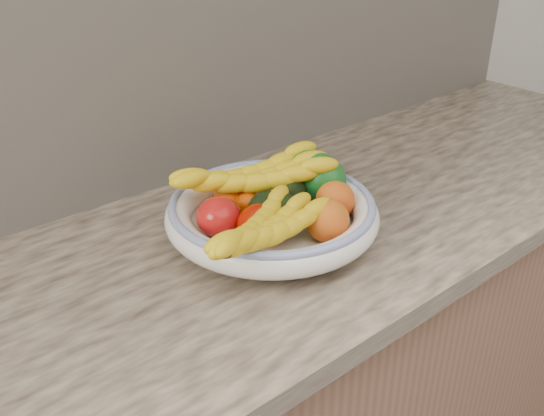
{
  "coord_description": "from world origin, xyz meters",
  "views": [
    {
      "loc": [
        -0.62,
        0.92,
        1.48
      ],
      "look_at": [
        0.0,
        1.66,
        0.96
      ],
      "focal_mm": 40.0,
      "sensor_mm": 36.0,
      "label": 1
    }
  ],
  "objects": [
    {
      "name": "green_mango",
      "position": [
        0.13,
        1.69,
        0.98
      ],
      "size": [
        0.14,
        0.16,
        0.12
      ],
      "primitive_type": "ellipsoid",
      "rotation": [
        0.0,
        0.31,
        0.17
      ],
      "color": "#0F5116",
      "rests_on": "fruit_bowl"
    },
    {
      "name": "avocado_right",
      "position": [
        0.07,
        1.69,
        0.96
      ],
      "size": [
        0.11,
        0.11,
        0.06
      ],
      "primitive_type": "ellipsoid",
      "rotation": [
        0.0,
        0.0,
        -0.8
      ],
      "color": "black",
      "rests_on": "fruit_bowl"
    },
    {
      "name": "avocado_center",
      "position": [
        -0.01,
        1.64,
        0.96
      ],
      "size": [
        0.11,
        0.13,
        0.07
      ],
      "primitive_type": "ellipsoid",
      "rotation": [
        0.0,
        0.0,
        0.43
      ],
      "color": "black",
      "rests_on": "fruit_bowl"
    },
    {
      "name": "kitchen_counter",
      "position": [
        0.0,
        1.69,
        0.46
      ],
      "size": [
        2.44,
        0.66,
        1.4
      ],
      "color": "brown",
      "rests_on": "ground"
    },
    {
      "name": "peach_front",
      "position": [
        0.04,
        1.56,
        0.97
      ],
      "size": [
        0.1,
        0.1,
        0.08
      ],
      "primitive_type": "ellipsoid",
      "rotation": [
        0.0,
        0.0,
        -0.35
      ],
      "color": "orange",
      "rests_on": "fruit_bowl"
    },
    {
      "name": "peach_right",
      "position": [
        0.1,
        1.6,
        0.97
      ],
      "size": [
        0.1,
        0.1,
        0.07
      ],
      "primitive_type": "ellipsoid",
      "rotation": [
        0.0,
        0.0,
        -0.41
      ],
      "color": "orange",
      "rests_on": "fruit_bowl"
    },
    {
      "name": "banana_bunch_back",
      "position": [
        0.01,
        1.73,
        0.99
      ],
      "size": [
        0.35,
        0.21,
        0.09
      ],
      "primitive_type": null,
      "rotation": [
        0.0,
        0.0,
        -0.3
      ],
      "color": "yellow",
      "rests_on": "fruit_bowl"
    },
    {
      "name": "clementine_back_mid",
      "position": [
        -0.01,
        1.71,
        0.95
      ],
      "size": [
        0.05,
        0.05,
        0.04
      ],
      "primitive_type": "ellipsoid",
      "rotation": [
        0.0,
        0.0,
        -0.01
      ],
      "color": "#E75404",
      "rests_on": "fruit_bowl"
    },
    {
      "name": "clementine_back_right",
      "position": [
        0.01,
        1.78,
        0.95
      ],
      "size": [
        0.06,
        0.06,
        0.05
      ],
      "primitive_type": "ellipsoid",
      "rotation": [
        0.0,
        0.0,
        -0.07
      ],
      "color": "#F85905",
      "rests_on": "fruit_bowl"
    },
    {
      "name": "clementine_back_left",
      "position": [
        -0.03,
        1.75,
        0.95
      ],
      "size": [
        0.07,
        0.07,
        0.05
      ],
      "primitive_type": "ellipsoid",
      "rotation": [
        0.0,
        0.0,
        -0.42
      ],
      "color": "#ED5804",
      "rests_on": "fruit_bowl"
    },
    {
      "name": "tomato_near_left",
      "position": [
        -0.06,
        1.62,
        0.96
      ],
      "size": [
        0.1,
        0.1,
        0.07
      ],
      "primitive_type": "ellipsoid",
      "rotation": [
        0.0,
        0.0,
        0.39
      ],
      "color": "#9F1000",
      "rests_on": "fruit_bowl"
    },
    {
      "name": "banana_bunch_front",
      "position": [
        -0.09,
        1.57,
        0.98
      ],
      "size": [
        0.31,
        0.2,
        0.08
      ],
      "primitive_type": null,
      "rotation": [
        0.0,
        0.0,
        0.29
      ],
      "color": "yellow",
      "rests_on": "fruit_bowl"
    },
    {
      "name": "fruit_bowl",
      "position": [
        0.0,
        1.66,
        0.95
      ],
      "size": [
        0.39,
        0.39,
        0.08
      ],
      "color": "white",
      "rests_on": "kitchen_counter"
    },
    {
      "name": "tomato_left",
      "position": [
        -0.1,
        1.69,
        0.96
      ],
      "size": [
        0.1,
        0.1,
        0.07
      ],
      "primitive_type": "ellipsoid",
      "rotation": [
        0.0,
        0.0,
        -0.4
      ],
      "color": "red",
      "rests_on": "fruit_bowl"
    },
    {
      "name": "clementine_extra",
      "position": [
        -0.02,
        1.77,
        0.95
      ],
      "size": [
        0.05,
        0.05,
        0.04
      ],
      "primitive_type": "ellipsoid",
      "color": "#F26005",
      "rests_on": "fruit_bowl"
    }
  ]
}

